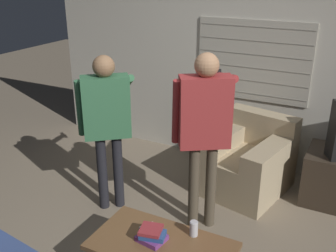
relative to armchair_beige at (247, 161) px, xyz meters
name	(u,v)px	position (x,y,z in m)	size (l,w,h in m)	color
ground_plane	(161,251)	(-0.34, -1.40, -0.33)	(16.00, 16.00, 0.00)	#7F705B
wall_back	(241,62)	(-0.33, 0.63, 0.95)	(5.20, 0.08, 2.55)	#BCB7A8
armchair_beige	(247,161)	(0.00, 0.00, 0.00)	(0.99, 1.06, 0.82)	tan
coffee_table	(162,248)	(-0.15, -1.74, 0.02)	(1.08, 0.60, 0.38)	brown
person_left_standing	(107,115)	(-1.14, -1.00, 0.68)	(0.53, 0.82, 1.60)	black
person_right_standing	(204,121)	(-0.18, -0.87, 0.75)	(0.55, 0.87, 1.69)	#4C4233
book_stack	(152,235)	(-0.24, -1.73, 0.11)	(0.24, 0.20, 0.11)	#75387F
soda_can	(194,228)	(0.02, -1.53, 0.12)	(0.07, 0.07, 0.13)	silver
spare_remote	(147,227)	(-0.35, -1.62, 0.07)	(0.10, 0.13, 0.02)	white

